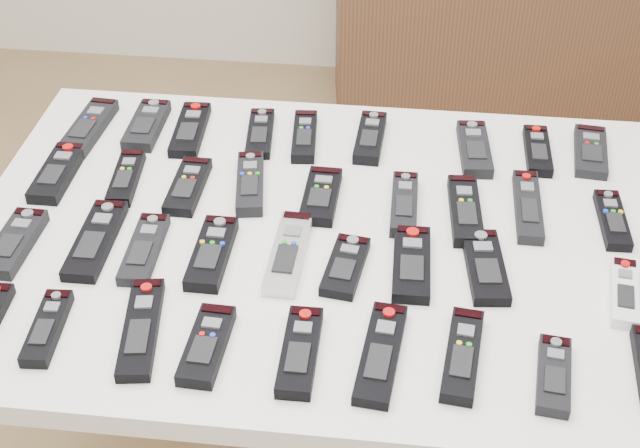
# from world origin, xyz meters

# --- Properties ---
(table) EXTENTS (1.25, 0.88, 0.78)m
(table) POSITION_xyz_m (0.12, -0.05, 0.72)
(table) COLOR white
(table) RESTS_ON ground
(sideboard) EXTENTS (1.52, 0.57, 0.74)m
(sideboard) POSITION_xyz_m (0.72, 1.78, 0.37)
(sideboard) COLOR #47301C
(sideboard) RESTS_ON ground
(remote_0) EXTENTS (0.07, 0.20, 0.02)m
(remote_0) POSITION_xyz_m (-0.39, 0.22, 0.79)
(remote_0) COLOR black
(remote_0) RESTS_ON table
(remote_1) EXTENTS (0.06, 0.17, 0.02)m
(remote_1) POSITION_xyz_m (-0.27, 0.25, 0.79)
(remote_1) COLOR black
(remote_1) RESTS_ON table
(remote_2) EXTENTS (0.07, 0.19, 0.02)m
(remote_2) POSITION_xyz_m (-0.18, 0.24, 0.79)
(remote_2) COLOR black
(remote_2) RESTS_ON table
(remote_3) EXTENTS (0.06, 0.17, 0.02)m
(remote_3) POSITION_xyz_m (-0.04, 0.25, 0.79)
(remote_3) COLOR black
(remote_3) RESTS_ON table
(remote_4) EXTENTS (0.06, 0.17, 0.02)m
(remote_4) POSITION_xyz_m (0.05, 0.24, 0.79)
(remote_4) COLOR black
(remote_4) RESTS_ON table
(remote_5) EXTENTS (0.06, 0.17, 0.02)m
(remote_5) POSITION_xyz_m (0.18, 0.25, 0.79)
(remote_5) COLOR black
(remote_5) RESTS_ON table
(remote_6) EXTENTS (0.07, 0.18, 0.02)m
(remote_6) POSITION_xyz_m (0.39, 0.23, 0.79)
(remote_6) COLOR black
(remote_6) RESTS_ON table
(remote_7) EXTENTS (0.05, 0.16, 0.02)m
(remote_7) POSITION_xyz_m (0.51, 0.24, 0.79)
(remote_7) COLOR black
(remote_7) RESTS_ON table
(remote_8) EXTENTS (0.08, 0.17, 0.02)m
(remote_8) POSITION_xyz_m (0.62, 0.25, 0.79)
(remote_8) COLOR black
(remote_8) RESTS_ON table
(remote_9) EXTENTS (0.06, 0.18, 0.02)m
(remote_9) POSITION_xyz_m (-0.40, 0.06, 0.79)
(remote_9) COLOR black
(remote_9) RESTS_ON table
(remote_10) EXTENTS (0.06, 0.17, 0.02)m
(remote_10) POSITION_xyz_m (-0.26, 0.06, 0.79)
(remote_10) COLOR black
(remote_10) RESTS_ON table
(remote_11) EXTENTS (0.06, 0.17, 0.02)m
(remote_11) POSITION_xyz_m (-0.14, 0.05, 0.79)
(remote_11) COLOR black
(remote_11) RESTS_ON table
(remote_12) EXTENTS (0.08, 0.18, 0.02)m
(remote_12) POSITION_xyz_m (-0.03, 0.07, 0.79)
(remote_12) COLOR black
(remote_12) RESTS_ON table
(remote_13) EXTENTS (0.06, 0.16, 0.02)m
(remote_13) POSITION_xyz_m (0.11, 0.05, 0.79)
(remote_13) COLOR black
(remote_13) RESTS_ON table
(remote_14) EXTENTS (0.05, 0.17, 0.02)m
(remote_14) POSITION_xyz_m (0.26, 0.04, 0.79)
(remote_14) COLOR black
(remote_14) RESTS_ON table
(remote_15) EXTENTS (0.06, 0.19, 0.02)m
(remote_15) POSITION_xyz_m (0.37, 0.03, 0.79)
(remote_15) COLOR black
(remote_15) RESTS_ON table
(remote_16) EXTENTS (0.05, 0.20, 0.02)m
(remote_16) POSITION_xyz_m (0.48, 0.06, 0.79)
(remote_16) COLOR black
(remote_16) RESTS_ON table
(remote_17) EXTENTS (0.05, 0.16, 0.02)m
(remote_17) POSITION_xyz_m (0.63, 0.04, 0.79)
(remote_17) COLOR black
(remote_17) RESTS_ON table
(remote_18) EXTENTS (0.06, 0.17, 0.02)m
(remote_18) POSITION_xyz_m (-0.40, -0.15, 0.79)
(remote_18) COLOR black
(remote_18) RESTS_ON table
(remote_19) EXTENTS (0.06, 0.20, 0.02)m
(remote_19) POSITION_xyz_m (-0.26, -0.12, 0.79)
(remote_19) COLOR black
(remote_19) RESTS_ON table
(remote_20) EXTENTS (0.06, 0.18, 0.02)m
(remote_20) POSITION_xyz_m (-0.17, -0.14, 0.79)
(remote_20) COLOR black
(remote_20) RESTS_ON table
(remote_21) EXTENTS (0.06, 0.18, 0.02)m
(remote_21) POSITION_xyz_m (-0.06, -0.14, 0.79)
(remote_21) COLOR black
(remote_21) RESTS_ON table
(remote_22) EXTENTS (0.06, 0.21, 0.02)m
(remote_22) POSITION_xyz_m (0.07, -0.12, 0.79)
(remote_22) COLOR #B7B7BC
(remote_22) RESTS_ON table
(remote_23) EXTENTS (0.08, 0.15, 0.02)m
(remote_23) POSITION_xyz_m (0.17, -0.14, 0.79)
(remote_23) COLOR black
(remote_23) RESTS_ON table
(remote_24) EXTENTS (0.06, 0.18, 0.02)m
(remote_24) POSITION_xyz_m (0.28, -0.13, 0.79)
(remote_24) COLOR black
(remote_24) RESTS_ON table
(remote_25) EXTENTS (0.08, 0.18, 0.02)m
(remote_25) POSITION_xyz_m (0.40, -0.12, 0.79)
(remote_25) COLOR black
(remote_25) RESTS_ON table
(remote_26) EXTENTS (0.06, 0.16, 0.02)m
(remote_26) POSITION_xyz_m (0.62, -0.16, 0.79)
(remote_26) COLOR silver
(remote_26) RESTS_ON table
(remote_28) EXTENTS (0.05, 0.15, 0.02)m
(remote_28) POSITION_xyz_m (-0.27, -0.34, 0.79)
(remote_28) COLOR black
(remote_28) RESTS_ON table
(remote_29) EXTENTS (0.08, 0.21, 0.02)m
(remote_29) POSITION_xyz_m (-0.13, -0.32, 0.79)
(remote_29) COLOR black
(remote_29) RESTS_ON table
(remote_30) EXTENTS (0.06, 0.16, 0.02)m
(remote_30) POSITION_xyz_m (-0.02, -0.35, 0.79)
(remote_30) COLOR black
(remote_30) RESTS_ON table
(remote_31) EXTENTS (0.05, 0.17, 0.02)m
(remote_31) POSITION_xyz_m (0.12, -0.35, 0.79)
(remote_31) COLOR black
(remote_31) RESTS_ON table
(remote_32) EXTENTS (0.07, 0.20, 0.02)m
(remote_32) POSITION_xyz_m (0.24, -0.33, 0.79)
(remote_32) COLOR black
(remote_32) RESTS_ON table
(remote_33) EXTENTS (0.07, 0.18, 0.02)m
(remote_33) POSITION_xyz_m (0.36, -0.33, 0.79)
(remote_33) COLOR black
(remote_33) RESTS_ON table
(remote_34) EXTENTS (0.06, 0.15, 0.02)m
(remote_34) POSITION_xyz_m (0.49, -0.35, 0.79)
(remote_34) COLOR black
(remote_34) RESTS_ON table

